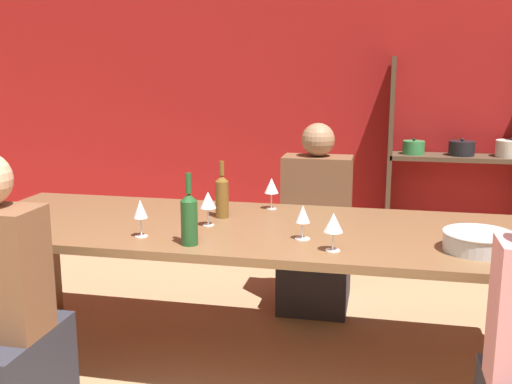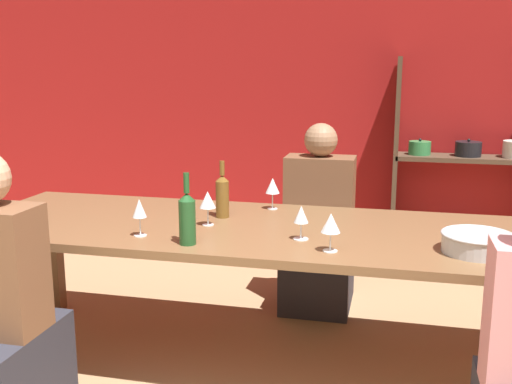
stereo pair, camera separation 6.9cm
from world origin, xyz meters
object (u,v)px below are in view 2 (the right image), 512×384
shelf_unit (468,185)px  wine_bottle_amber (187,217)px  wine_glass_white_c (273,187)px  cell_phone (9,216)px  mixing_bowl (477,242)px  wine_glass_red_b (331,224)px  dining_table (251,239)px  wine_glass_white_b (301,216)px  wine_glass_empty_a (208,200)px  person_far_a (319,241)px  wine_glass_red_a (139,210)px  wine_bottle_green (222,195)px

shelf_unit → wine_bottle_amber: (-1.44, -2.47, 0.26)m
wine_glass_white_c → cell_phone: size_ratio=1.05×
mixing_bowl → cell_phone: bearing=178.2°
wine_glass_red_b → cell_phone: bearing=173.4°
cell_phone → shelf_unit: bearing=41.6°
wine_bottle_amber → wine_glass_red_b: bearing=3.7°
dining_table → wine_glass_white_b: (0.28, -0.18, 0.18)m
cell_phone → wine_glass_red_b: bearing=-6.6°
wine_glass_red_b → cell_phone: (-1.70, 0.20, -0.11)m
shelf_unit → mixing_bowl: size_ratio=5.24×
wine_bottle_amber → wine_glass_empty_a: bearing=92.1°
dining_table → wine_glass_empty_a: size_ratio=17.06×
wine_bottle_amber → wine_glass_white_c: bearing=72.9°
wine_bottle_amber → cell_phone: (-1.07, 0.24, -0.12)m
shelf_unit → person_far_a: 1.60m
wine_glass_white_b → person_far_a: person_far_a is taller
mixing_bowl → wine_bottle_amber: 1.25m
wine_glass_white_b → wine_glass_white_c: wine_glass_white_c is taller
wine_glass_empty_a → person_far_a: size_ratio=0.14×
dining_table → wine_glass_white_c: wine_glass_white_c is taller
wine_glass_white_c → person_far_a: (0.20, 0.51, -0.45)m
mixing_bowl → wine_glass_empty_a: (-1.24, 0.17, 0.08)m
mixing_bowl → wine_glass_red_a: wine_glass_red_a is taller
wine_glass_red_a → wine_bottle_green: bearing=57.6°
wine_glass_white_b → wine_glass_red_b: bearing=-44.8°
wine_glass_empty_a → person_far_a: person_far_a is taller
wine_glass_red_b → cell_phone: wine_glass_red_b is taller
wine_glass_white_b → wine_glass_white_c: (-0.25, 0.55, 0.02)m
dining_table → wine_glass_red_a: bearing=-147.2°
dining_table → wine_glass_empty_a: wine_glass_empty_a is taller
wine_glass_white_b → wine_bottle_amber: bearing=-158.3°
wine_glass_white_c → person_far_a: person_far_a is taller
shelf_unit → cell_phone: size_ratio=9.64×
wine_glass_red_a → cell_phone: 0.84m
wine_glass_red_a → shelf_unit: bearing=54.6°
mixing_bowl → wine_glass_white_c: size_ratio=1.75×
shelf_unit → dining_table: shelf_unit is taller
wine_bottle_amber → wine_glass_red_b: (0.63, 0.04, -0.00)m
wine_glass_empty_a → cell_phone: size_ratio=1.03×
wine_bottle_green → wine_glass_red_b: size_ratio=1.79×
wine_bottle_amber → wine_glass_red_b: wine_bottle_amber is taller
shelf_unit → wine_glass_white_b: bearing=-113.0°
wine_glass_red_b → wine_bottle_green: bearing=143.1°
wine_bottle_green → wine_glass_red_a: size_ratio=1.69×
wine_glass_red_b → wine_glass_white_c: (-0.40, 0.70, 0.01)m
shelf_unit → wine_glass_empty_a: (-1.46, -2.14, 0.27)m
wine_glass_empty_a → wine_glass_white_c: wine_glass_white_c is taller
person_far_a → wine_glass_white_c: bearing=69.1°
wine_bottle_green → wine_glass_empty_a: 0.17m
wine_glass_red_a → wine_glass_white_b: wine_glass_red_a is taller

